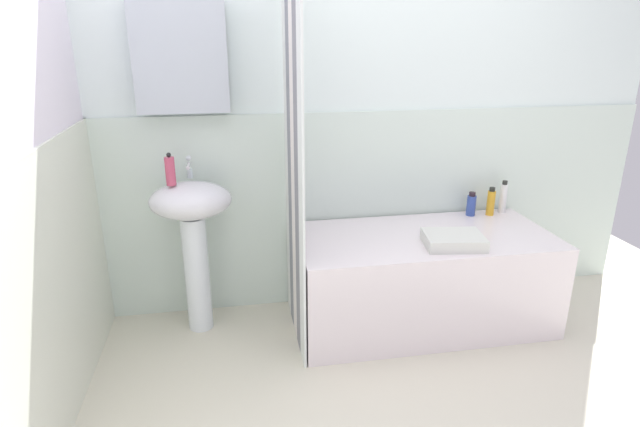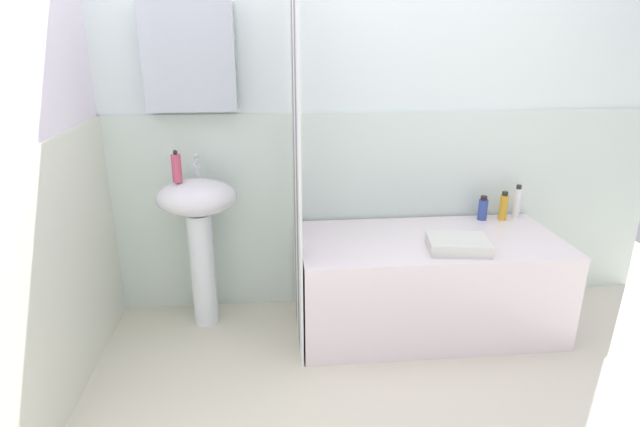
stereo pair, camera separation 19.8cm
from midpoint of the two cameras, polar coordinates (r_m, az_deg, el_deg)
The scene contains 11 objects.
wall_back_tiled at distance 3.07m, azimuth 6.53°, elevation 10.07°, with size 3.60×0.18×2.40m.
wall_left_tiled at distance 2.28m, azimuth -28.02°, elevation 4.16°, with size 0.07×1.81×2.40m.
sink at distance 2.92m, azimuth -11.44°, elevation -0.78°, with size 0.44×0.34×0.88m.
faucet at distance 2.91m, azimuth -11.67°, elevation 5.25°, with size 0.03×0.12×0.12m.
soap_dispenser at distance 2.81m, azimuth -13.70°, elevation 4.94°, with size 0.05×0.05×0.17m.
bathtub at distance 3.06m, azimuth 13.63°, elevation -7.48°, with size 1.46×0.70×0.55m, color white.
shower_curtain at distance 2.66m, azimuth -0.51°, elevation 5.67°, with size 0.01×0.70×2.00m.
body_wash_bottle at distance 3.42m, azimuth 22.58°, elevation 1.14°, with size 0.04×0.04×0.21m.
shampoo_bottle at distance 3.35m, azimuth 21.30°, elevation 0.69°, with size 0.05×0.05×0.18m.
lotion_bottle at distance 3.32m, azimuth 19.26°, elevation 0.49°, with size 0.06×0.06×0.15m.
towel_folded at distance 2.82m, azimuth 17.02°, elevation -3.32°, with size 0.31×0.24×0.07m, color silver.
Camera 2 is at (-0.60, -1.72, 1.62)m, focal length 28.84 mm.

